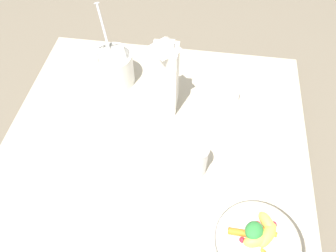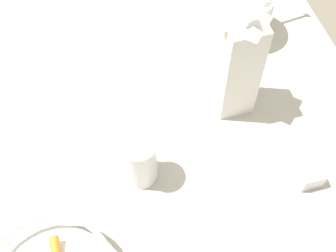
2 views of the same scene
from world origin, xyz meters
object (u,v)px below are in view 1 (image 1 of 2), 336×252
yogurt_tub (114,67)px  spice_jar (232,91)px  fruit_bowl (258,244)px  milk_carton (165,75)px  drinking_cup (196,159)px

yogurt_tub → spice_jar: size_ratio=5.55×
fruit_bowl → milk_carton: bearing=34.0°
yogurt_tub → spice_jar: (-0.01, -0.42, -0.05)m
fruit_bowl → drinking_cup: bearing=40.8°
milk_carton → drinking_cup: size_ratio=2.33×
yogurt_tub → milk_carton: bearing=-115.5°
milk_carton → spice_jar: size_ratio=6.09×
fruit_bowl → yogurt_tub: yogurt_tub is taller
fruit_bowl → spice_jar: fruit_bowl is taller
fruit_bowl → milk_carton: (0.44, 0.30, 0.11)m
yogurt_tub → drinking_cup: size_ratio=2.13×
drinking_cup → fruit_bowl: bearing=-139.2°
milk_carton → yogurt_tub: milk_carton is taller
drinking_cup → spice_jar: bearing=-17.5°
milk_carton → drinking_cup: 0.28m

